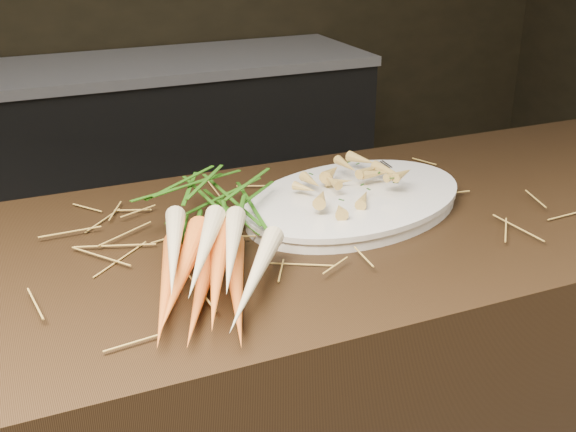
% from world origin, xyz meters
% --- Properties ---
extents(back_counter, '(1.82, 0.62, 0.84)m').
position_xyz_m(back_counter, '(0.30, 2.18, 0.42)').
color(back_counter, black).
rests_on(back_counter, ground).
extents(straw_bedding, '(1.40, 0.60, 0.02)m').
position_xyz_m(straw_bedding, '(0.00, 0.30, 0.91)').
color(straw_bedding, '#A5812E').
rests_on(straw_bedding, main_counter).
extents(root_veg_bunch, '(0.36, 0.59, 0.11)m').
position_xyz_m(root_veg_bunch, '(-0.05, 0.27, 0.95)').
color(root_veg_bunch, '#DA581F').
rests_on(root_veg_bunch, main_counter).
extents(serving_platter, '(0.54, 0.45, 0.03)m').
position_xyz_m(serving_platter, '(0.25, 0.34, 0.91)').
color(serving_platter, white).
rests_on(serving_platter, main_counter).
extents(roasted_veg_heap, '(0.27, 0.23, 0.05)m').
position_xyz_m(roasted_veg_heap, '(0.25, 0.34, 0.95)').
color(roasted_veg_heap, '#AF9144').
rests_on(roasted_veg_heap, serving_platter).
extents(serving_fork, '(0.03, 0.18, 0.00)m').
position_xyz_m(serving_fork, '(0.41, 0.38, 0.93)').
color(serving_fork, silver).
rests_on(serving_fork, serving_platter).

